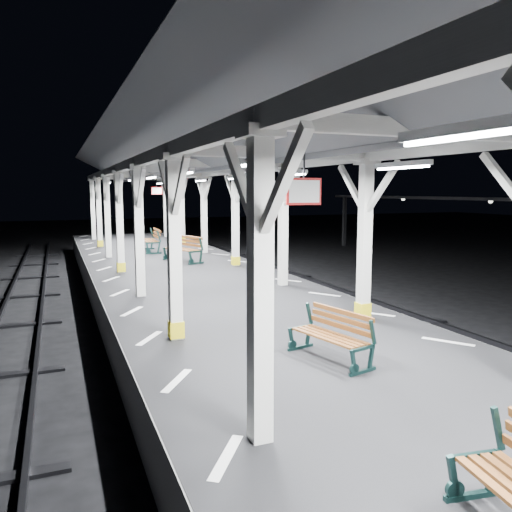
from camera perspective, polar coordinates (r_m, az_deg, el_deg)
ground at (r=8.60m, az=8.08°, el=-17.90°), size 120.00×120.00×0.00m
platform at (r=8.40m, az=8.15°, el=-14.82°), size 6.00×50.00×1.00m
hazard_stripes_left at (r=7.37m, az=-9.03°, el=-13.88°), size 1.00×48.00×0.01m
hazard_stripes_right at (r=9.64m, az=21.08°, el=-9.12°), size 1.00×48.00×0.01m
canopy at (r=7.81m, az=8.77°, el=13.88°), size 5.40×49.00×4.65m
bench_mid at (r=8.11m, az=8.85°, el=-8.75°), size 0.86×1.55×0.79m
bench_far at (r=19.08m, az=-8.14°, el=0.91°), size 1.23×1.90×0.97m
bench_extra at (r=22.43m, az=-11.76°, el=1.85°), size 0.72×1.85×1.00m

